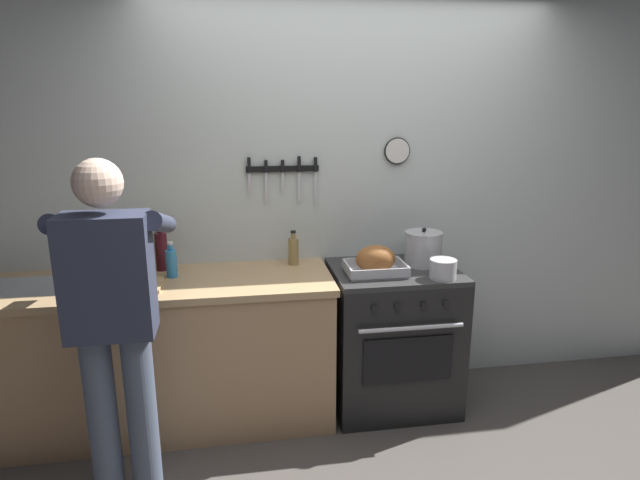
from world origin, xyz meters
name	(u,v)px	position (x,y,z in m)	size (l,w,h in m)	color
wall_back	(348,195)	(0.00, 1.35, 1.30)	(6.00, 0.13, 2.60)	silver
counter_block	(158,352)	(-1.21, 0.99, 0.46)	(2.03, 0.65, 0.90)	tan
stove	(392,337)	(0.22, 0.99, 0.45)	(0.76, 0.67, 0.90)	black
person_cook	(113,314)	(-1.30, 0.39, 0.95)	(0.51, 0.63, 1.66)	#4C566B
roasting_pan	(376,261)	(0.08, 0.92, 0.98)	(0.35, 0.26, 0.17)	#B7B7BC
stock_pot	(423,248)	(0.42, 1.05, 1.01)	(0.23, 0.23, 0.24)	#B7B7BC
saucepan	(443,269)	(0.44, 0.77, 0.96)	(0.15, 0.15, 0.11)	#B7B7BC
cutting_board	(128,287)	(-1.32, 0.89, 0.91)	(0.36, 0.24, 0.02)	tan
bottle_cooking_oil	(134,251)	(-1.34, 1.22, 1.02)	(0.07, 0.07, 0.28)	gold
bottle_vinegar	(293,250)	(-0.38, 1.18, 0.99)	(0.06, 0.06, 0.22)	#997F4C
bottle_soy_sauce	(121,263)	(-1.39, 1.10, 0.98)	(0.06, 0.06, 0.20)	black
bottle_wine_red	(161,250)	(-1.18, 1.20, 1.02)	(0.07, 0.07, 0.30)	#47141E
bottle_dish_soap	(171,263)	(-1.10, 1.05, 0.99)	(0.06, 0.06, 0.21)	#338CCC
bottle_olive_oil	(139,253)	(-1.29, 1.14, 1.03)	(0.06, 0.06, 0.31)	#385623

